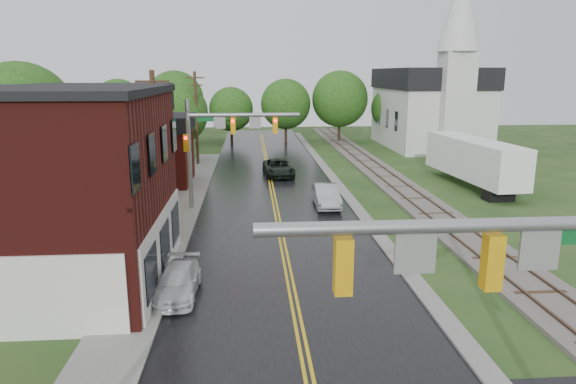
{
  "coord_description": "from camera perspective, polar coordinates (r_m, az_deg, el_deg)",
  "views": [
    {
      "loc": [
        -1.63,
        -6.47,
        8.84
      ],
      "look_at": [
        0.07,
        16.44,
        3.5
      ],
      "focal_mm": 32.0,
      "sensor_mm": 36.0,
      "label": 1
    }
  ],
  "objects": [
    {
      "name": "suv_dark",
      "position": [
        44.91,
        -1.07,
        2.68
      ],
      "size": [
        2.76,
        5.4,
        1.46
      ],
      "primitive_type": "imported",
      "rotation": [
        0.0,
        0.0,
        0.06
      ],
      "color": "black",
      "rests_on": "ground"
    },
    {
      "name": "railroad",
      "position": [
        43.95,
        11.2,
        1.37
      ],
      "size": [
        3.2,
        80.0,
        0.3
      ],
      "color": "#59544C",
      "rests_on": "ground"
    },
    {
      "name": "main_road",
      "position": [
        37.57,
        -1.63,
        -0.53
      ],
      "size": [
        10.0,
        90.0,
        0.02
      ],
      "primitive_type": "cube",
      "color": "black",
      "rests_on": "ground"
    },
    {
      "name": "traffic_signal_far",
      "position": [
        33.75,
        -7.38,
        6.4
      ],
      "size": [
        7.34,
        0.43,
        7.2
      ],
      "color": "gray",
      "rests_on": "ground"
    },
    {
      "name": "utility_pole_b",
      "position": [
        29.23,
        -14.43,
        4.57
      ],
      "size": [
        1.8,
        0.28,
        9.0
      ],
      "color": "#382616",
      "rests_on": "ground"
    },
    {
      "name": "sidewalk_left",
      "position": [
        33.01,
        -12.05,
        -2.75
      ],
      "size": [
        2.4,
        50.0,
        0.12
      ],
      "primitive_type": "cube",
      "color": "gray",
      "rests_on": "ground"
    },
    {
      "name": "tree_left_b",
      "position": [
        41.78,
        -27.31,
        7.36
      ],
      "size": [
        7.6,
        7.6,
        9.69
      ],
      "color": "black",
      "rests_on": "ground"
    },
    {
      "name": "yellow_house",
      "position": [
        34.27,
        -20.07,
        2.81
      ],
      "size": [
        8.0,
        7.0,
        6.4
      ],
      "primitive_type": "cube",
      "color": "tan",
      "rests_on": "ground"
    },
    {
      "name": "semi_trailer",
      "position": [
        42.89,
        19.95,
        3.47
      ],
      "size": [
        3.5,
        12.12,
        3.79
      ],
      "color": "black",
      "rests_on": "ground"
    },
    {
      "name": "darkred_building",
      "position": [
        42.83,
        -15.49,
        3.69
      ],
      "size": [
        7.0,
        6.0,
        4.4
      ],
      "primitive_type": "cube",
      "color": "#3F0F0C",
      "rests_on": "ground"
    },
    {
      "name": "pickup_white",
      "position": [
        21.54,
        -12.15,
        -9.76
      ],
      "size": [
        1.73,
        4.07,
        1.17
      ],
      "primitive_type": "imported",
      "rotation": [
        0.0,
        0.0,
        -0.02
      ],
      "color": "silver",
      "rests_on": "ground"
    },
    {
      "name": "sedan_silver",
      "position": [
        34.71,
        4.26,
        -0.45
      ],
      "size": [
        1.61,
        4.5,
        1.48
      ],
      "primitive_type": "imported",
      "rotation": [
        0.0,
        0.0,
        -0.01
      ],
      "color": "#9F9FA4",
      "rests_on": "ground"
    },
    {
      "name": "traffic_signal_near",
      "position": [
        10.62,
        25.2,
        -9.62
      ],
      "size": [
        7.34,
        0.3,
        7.2
      ],
      "color": "gray",
      "rests_on": "ground"
    },
    {
      "name": "curb_right",
      "position": [
        42.98,
        5.27,
        1.16
      ],
      "size": [
        0.8,
        70.0,
        0.12
      ],
      "primitive_type": "cube",
      "color": "gray",
      "rests_on": "ground"
    },
    {
      "name": "church",
      "position": [
        64.05,
        15.75,
        9.92
      ],
      "size": [
        10.4,
        18.4,
        20.0
      ],
      "color": "silver",
      "rests_on": "ground"
    },
    {
      "name": "tree_left_c",
      "position": [
        48.15,
        -19.07,
        7.22
      ],
      "size": [
        6.0,
        6.0,
        7.65
      ],
      "color": "black",
      "rests_on": "ground"
    },
    {
      "name": "tree_left_e",
      "position": [
        53.02,
        -12.18,
        8.44
      ],
      "size": [
        6.4,
        6.4,
        8.16
      ],
      "color": "black",
      "rests_on": "ground"
    },
    {
      "name": "utility_pole_c",
      "position": [
        50.91,
        -10.16,
        8.24
      ],
      "size": [
        1.8,
        0.28,
        9.0
      ],
      "color": "#382616",
      "rests_on": "ground"
    }
  ]
}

